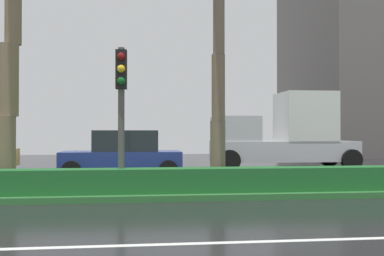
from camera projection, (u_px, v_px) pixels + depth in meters
The scene contains 3 objects.
traffic_signal_median_right at pixel (121, 92), 11.18m from camera, with size 0.28×0.43×3.60m.
car_in_traffic_third at pixel (123, 155), 16.42m from camera, with size 4.30×2.02×1.72m.
box_truck_lead at pixel (284, 135), 20.45m from camera, with size 6.40×2.64×3.46m.
Camera 1 is at (5.84, -4.59, 1.63)m, focal length 42.22 mm.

